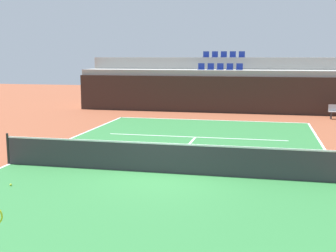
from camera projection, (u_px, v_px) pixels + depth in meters
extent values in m
plane|color=brown|center=(164.00, 173.00, 13.92)|extent=(80.00, 80.00, 0.00)
cube|color=#2D7238|center=(164.00, 173.00, 13.92)|extent=(11.00, 24.00, 0.01)
cube|color=white|center=(210.00, 120.00, 25.44)|extent=(11.00, 0.10, 0.00)
cube|color=white|center=(10.00, 164.00, 15.09)|extent=(0.10, 24.00, 0.00)
cube|color=white|center=(195.00, 137.00, 20.09)|extent=(8.26, 0.10, 0.00)
cube|color=white|center=(183.00, 152.00, 17.01)|extent=(0.10, 6.40, 0.00)
cube|color=black|center=(217.00, 95.00, 28.71)|extent=(19.07, 0.30, 2.39)
cube|color=#9E9E99|center=(220.00, 90.00, 29.98)|extent=(19.07, 2.40, 2.77)
cube|color=#9E9E99|center=(223.00, 82.00, 32.23)|extent=(19.07, 2.40, 3.60)
cube|color=navy|center=(201.00, 69.00, 30.04)|extent=(0.44, 0.44, 0.04)
cube|color=navy|center=(201.00, 66.00, 30.20)|extent=(0.44, 0.04, 0.40)
cube|color=navy|center=(210.00, 69.00, 29.90)|extent=(0.44, 0.44, 0.04)
cube|color=navy|center=(211.00, 66.00, 30.06)|extent=(0.44, 0.04, 0.40)
cube|color=navy|center=(220.00, 69.00, 29.76)|extent=(0.44, 0.44, 0.04)
cube|color=navy|center=(220.00, 66.00, 29.92)|extent=(0.44, 0.04, 0.40)
cube|color=navy|center=(230.00, 70.00, 29.62)|extent=(0.44, 0.44, 0.04)
cube|color=navy|center=(230.00, 66.00, 29.78)|extent=(0.44, 0.04, 0.40)
cube|color=navy|center=(239.00, 70.00, 29.48)|extent=(0.44, 0.44, 0.04)
cube|color=navy|center=(240.00, 66.00, 29.64)|extent=(0.44, 0.04, 0.40)
cube|color=navy|center=(206.00, 57.00, 32.22)|extent=(0.44, 0.44, 0.04)
cube|color=navy|center=(206.00, 54.00, 32.38)|extent=(0.44, 0.04, 0.40)
cube|color=navy|center=(215.00, 57.00, 32.08)|extent=(0.44, 0.44, 0.04)
cube|color=navy|center=(215.00, 54.00, 32.24)|extent=(0.44, 0.04, 0.40)
cube|color=navy|center=(224.00, 57.00, 31.94)|extent=(0.44, 0.44, 0.04)
cube|color=navy|center=(224.00, 54.00, 32.10)|extent=(0.44, 0.04, 0.40)
cube|color=navy|center=(233.00, 57.00, 31.80)|extent=(0.44, 0.44, 0.04)
cube|color=navy|center=(233.00, 54.00, 31.96)|extent=(0.44, 0.04, 0.40)
cube|color=navy|center=(242.00, 57.00, 31.66)|extent=(0.44, 0.44, 0.04)
cube|color=navy|center=(242.00, 54.00, 31.82)|extent=(0.44, 0.04, 0.40)
cylinder|color=black|center=(8.00, 149.00, 15.02)|extent=(0.08, 0.08, 1.07)
cube|color=#333338|center=(164.00, 159.00, 13.85)|extent=(10.90, 0.02, 0.92)
cube|color=white|center=(164.00, 144.00, 13.77)|extent=(10.90, 0.04, 0.05)
cube|color=#2D2D33|center=(331.00, 116.00, 25.78)|extent=(0.06, 0.06, 0.42)
cube|color=#2D2D33|center=(331.00, 115.00, 26.05)|extent=(0.06, 0.06, 0.42)
sphere|color=#CCE033|center=(11.00, 185.00, 12.52)|extent=(0.07, 0.07, 0.07)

